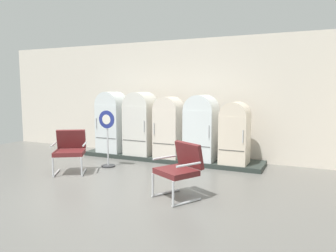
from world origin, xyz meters
name	(u,v)px	position (x,y,z in m)	size (l,w,h in m)	color
ground	(98,196)	(0.00, 0.00, -0.03)	(12.00, 10.00, 0.05)	#64625D
back_wall	(179,98)	(0.00, 3.66, 1.57)	(11.76, 0.12, 3.11)	silver
display_plinth	(170,158)	(0.00, 3.02, 0.05)	(4.73, 0.95, 0.10)	#29322E
refrigerator_0	(112,120)	(-1.67, 2.89, 0.97)	(0.69, 0.63, 1.64)	white
refrigerator_1	(141,121)	(-0.80, 2.94, 0.97)	(0.72, 0.73, 1.64)	silver
refrigerator_2	(169,125)	(0.04, 2.89, 0.91)	(0.63, 0.62, 1.52)	silver
refrigerator_3	(201,126)	(0.88, 2.92, 0.94)	(0.71, 0.69, 1.57)	white
refrigerator_4	(235,131)	(1.70, 2.90, 0.86)	(0.62, 0.64, 1.42)	beige
armchair_left	(70,149)	(-1.46, 0.98, 0.53)	(0.87, 0.87, 0.93)	silver
armchair_right	(180,167)	(1.35, 0.46, 0.53)	(0.86, 0.87, 0.93)	silver
sign_stand	(107,141)	(-1.02, 1.75, 0.61)	(0.41, 0.32, 1.33)	#2D2D30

